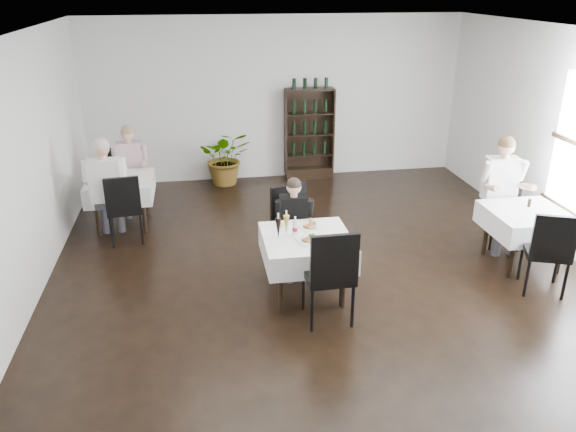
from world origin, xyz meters
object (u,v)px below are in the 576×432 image
Objects in this scene: main_table at (307,248)px; diner_main at (294,220)px; potted_tree at (226,157)px; wine_shelf at (309,135)px.

diner_main reaches higher than main_table.
potted_tree is 0.80× the size of diner_main.
wine_shelf is at bearing 4.11° from potted_tree.
main_table is 1.00× the size of potted_tree.
potted_tree is (-0.69, 4.20, -0.11)m from main_table.
wine_shelf is 3.88m from diner_main.
potted_tree is (-1.59, -0.11, -0.33)m from wine_shelf.
wine_shelf is 1.70× the size of main_table.
diner_main reaches higher than potted_tree.
diner_main is at bearing -104.19° from wine_shelf.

